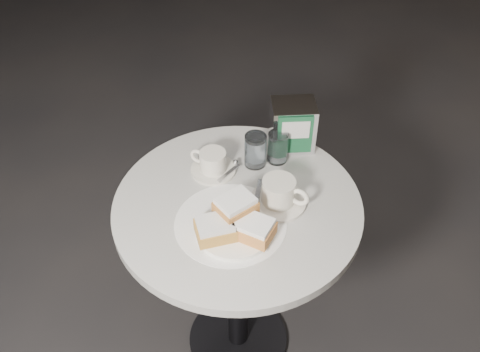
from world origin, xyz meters
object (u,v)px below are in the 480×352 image
at_px(beignet_plate, 235,224).
at_px(napkin_dispenser, 293,125).
at_px(water_glass_left, 255,151).
at_px(coffee_cup_left, 213,163).
at_px(cafe_table, 238,248).
at_px(water_glass_right, 278,148).
at_px(coffee_cup_right, 279,194).

height_order(beignet_plate, napkin_dispenser, napkin_dispenser).
bearing_deg(napkin_dispenser, water_glass_left, -146.01).
bearing_deg(coffee_cup_left, beignet_plate, -50.29).
relative_size(cafe_table, water_glass_right, 7.58).
bearing_deg(cafe_table, napkin_dispenser, 77.32).
distance_m(beignet_plate, water_glass_right, 0.32).
relative_size(cafe_table, coffee_cup_left, 5.08).
bearing_deg(water_glass_left, beignet_plate, -81.21).
distance_m(beignet_plate, napkin_dispenser, 0.41).
height_order(beignet_plate, water_glass_left, water_glass_left).
bearing_deg(water_glass_left, coffee_cup_right, -48.59).
bearing_deg(coffee_cup_right, napkin_dispenser, 102.32).
xyz_separation_m(cafe_table, water_glass_right, (0.05, 0.21, 0.25)).
distance_m(coffee_cup_left, napkin_dispenser, 0.27).
xyz_separation_m(coffee_cup_right, water_glass_left, (-0.12, 0.13, 0.02)).
height_order(coffee_cup_left, water_glass_left, water_glass_left).
height_order(water_glass_right, napkin_dispenser, napkin_dispenser).
height_order(cafe_table, beignet_plate, beignet_plate).
height_order(beignet_plate, coffee_cup_right, beignet_plate).
bearing_deg(coffee_cup_right, beignet_plate, -113.13).
relative_size(cafe_table, beignet_plate, 2.96).
bearing_deg(water_glass_left, napkin_dispenser, 58.15).
height_order(coffee_cup_right, napkin_dispenser, napkin_dispenser).
xyz_separation_m(cafe_table, coffee_cup_left, (-0.12, 0.10, 0.23)).
xyz_separation_m(cafe_table, coffee_cup_right, (0.11, 0.04, 0.23)).
distance_m(cafe_table, coffee_cup_left, 0.27).
bearing_deg(coffee_cup_right, cafe_table, -156.14).
bearing_deg(napkin_dispenser, coffee_cup_left, -156.91).
height_order(beignet_plate, water_glass_right, same).
bearing_deg(water_glass_left, cafe_table, -86.79).
xyz_separation_m(water_glass_right, napkin_dispenser, (0.02, 0.08, 0.03)).
bearing_deg(coffee_cup_left, water_glass_right, 39.00).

